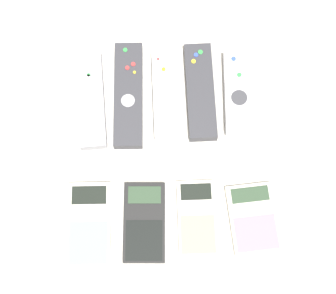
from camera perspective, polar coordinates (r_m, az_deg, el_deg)
ground_plane at (r=1.04m, az=0.09°, el=-1.82°), size 3.00×3.00×0.00m
remote_0 at (r=1.08m, az=-7.82°, el=4.73°), size 0.06×0.19×0.02m
remote_1 at (r=1.07m, az=-4.04°, el=5.30°), size 0.06×0.21×0.02m
remote_2 at (r=1.07m, az=-0.34°, el=5.22°), size 0.05×0.17×0.03m
remote_3 at (r=1.07m, az=3.29°, el=5.63°), size 0.05×0.19×0.03m
remote_4 at (r=1.08m, az=7.14°, el=5.42°), size 0.06×0.17×0.03m
calculator_0 at (r=1.02m, az=-8.03°, el=-7.73°), size 0.08×0.15×0.01m
calculator_1 at (r=1.01m, az=-2.42°, el=-7.66°), size 0.08×0.15×0.02m
calculator_2 at (r=1.01m, az=2.97°, el=-7.15°), size 0.07×0.14×0.01m
calculator_3 at (r=1.02m, az=8.65°, el=-7.14°), size 0.09×0.13×0.01m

